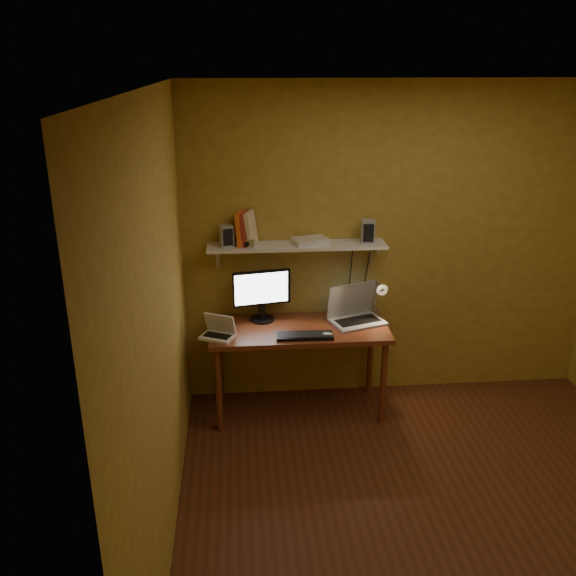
{
  "coord_description": "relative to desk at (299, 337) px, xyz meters",
  "views": [
    {
      "loc": [
        -1.26,
        -3.07,
        2.73
      ],
      "look_at": [
        -0.9,
        1.18,
        1.12
      ],
      "focal_mm": 38.0,
      "sensor_mm": 36.0,
      "label": 1
    }
  ],
  "objects": [
    {
      "name": "laptop",
      "position": [
        0.46,
        0.1,
        0.16
      ],
      "size": [
        0.48,
        0.4,
        0.3
      ],
      "rotation": [
        0.0,
        0.0,
        0.32
      ],
      "color": "#96989E",
      "rests_on": "desk"
    },
    {
      "name": "desk_lamp",
      "position": [
        0.66,
        0.13,
        0.29
      ],
      "size": [
        0.09,
        0.23,
        0.38
      ],
      "color": "silver",
      "rests_on": "desk"
    },
    {
      "name": "room",
      "position": [
        0.8,
        -1.28,
        0.64
      ],
      "size": [
        3.44,
        3.24,
        2.64
      ],
      "color": "#572816",
      "rests_on": "ground"
    },
    {
      "name": "router",
      "position": [
        0.11,
        0.2,
        0.73
      ],
      "size": [
        0.3,
        0.24,
        0.04
      ],
      "primitive_type": "cube",
      "rotation": [
        0.0,
        0.0,
        0.28
      ],
      "color": "silver",
      "rests_on": "wall_shelf"
    },
    {
      "name": "mouse",
      "position": [
        0.2,
        -0.19,
        0.1
      ],
      "size": [
        0.1,
        0.07,
        0.03
      ],
      "primitive_type": "ellipsoid",
      "rotation": [
        0.0,
        0.0,
        -0.16
      ],
      "color": "silver",
      "rests_on": "desk"
    },
    {
      "name": "monitor",
      "position": [
        -0.28,
        0.17,
        0.32
      ],
      "size": [
        0.46,
        0.23,
        0.42
      ],
      "rotation": [
        0.0,
        0.0,
        0.18
      ],
      "color": "black",
      "rests_on": "desk"
    },
    {
      "name": "netbook",
      "position": [
        -0.63,
        -0.12,
        0.14
      ],
      "size": [
        0.29,
        0.26,
        0.18
      ],
      "rotation": [
        0.0,
        0.0,
        -0.44
      ],
      "color": "silver",
      "rests_on": "desk"
    },
    {
      "name": "shelf_camera",
      "position": [
        -0.39,
        0.13,
        0.74
      ],
      "size": [
        0.11,
        0.07,
        0.07
      ],
      "color": "silver",
      "rests_on": "wall_shelf"
    },
    {
      "name": "desk",
      "position": [
        0.0,
        0.0,
        0.0
      ],
      "size": [
        1.4,
        0.6,
        0.75
      ],
      "color": "maroon",
      "rests_on": "ground"
    },
    {
      "name": "books",
      "position": [
        -0.39,
        0.21,
        0.84
      ],
      "size": [
        0.18,
        0.19,
        0.26
      ],
      "color": "orange",
      "rests_on": "wall_shelf"
    },
    {
      "name": "speaker_right",
      "position": [
        0.56,
        0.19,
        0.8
      ],
      "size": [
        0.11,
        0.11,
        0.18
      ],
      "primitive_type": "cube",
      "rotation": [
        0.0,
        0.0,
        -0.09
      ],
      "color": "#96989E",
      "rests_on": "wall_shelf"
    },
    {
      "name": "wall_shelf",
      "position": [
        0.0,
        0.19,
        0.69
      ],
      "size": [
        1.4,
        0.25,
        0.21
      ],
      "color": "silver",
      "rests_on": "room"
    },
    {
      "name": "speaker_left",
      "position": [
        -0.54,
        0.18,
        0.79
      ],
      "size": [
        0.11,
        0.11,
        0.17
      ],
      "primitive_type": "cube",
      "rotation": [
        0.0,
        0.0,
        0.26
      ],
      "color": "#96989E",
      "rests_on": "wall_shelf"
    },
    {
      "name": "keyboard",
      "position": [
        0.02,
        -0.18,
        0.1
      ],
      "size": [
        0.44,
        0.16,
        0.02
      ],
      "primitive_type": "cube",
      "rotation": [
        0.0,
        0.0,
        -0.03
      ],
      "color": "black",
      "rests_on": "desk"
    }
  ]
}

